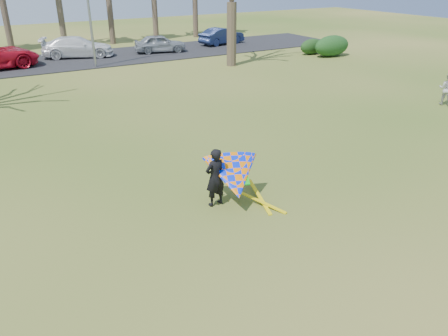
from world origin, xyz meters
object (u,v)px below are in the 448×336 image
car_3 (78,47)px  car_4 (160,43)px  pedestrian_a (447,89)px  kite_flyer (232,177)px  car_5 (222,36)px

car_3 → car_4: size_ratio=1.29×
car_4 → pedestrian_a: 20.77m
kite_flyer → pedestrian_a: bearing=12.7°
car_4 → car_5: 6.09m
car_3 → kite_flyer: kite_flyer is taller
car_4 → pedestrian_a: (6.20, -19.82, 0.05)m
car_3 → car_5: size_ratio=1.22×
car_3 → pedestrian_a: bearing=-131.4°
car_3 → car_5: bearing=-72.3°
car_5 → pedestrian_a: size_ratio=2.66×
kite_flyer → car_3: bearing=86.0°
pedestrian_a → kite_flyer: (-13.77, -3.10, 0.08)m
car_5 → pedestrian_a: bearing=167.4°
car_3 → car_5: car_3 is taller
pedestrian_a → kite_flyer: size_ratio=0.64×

